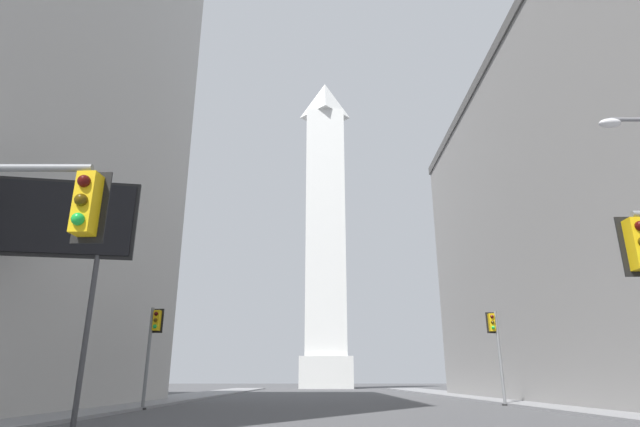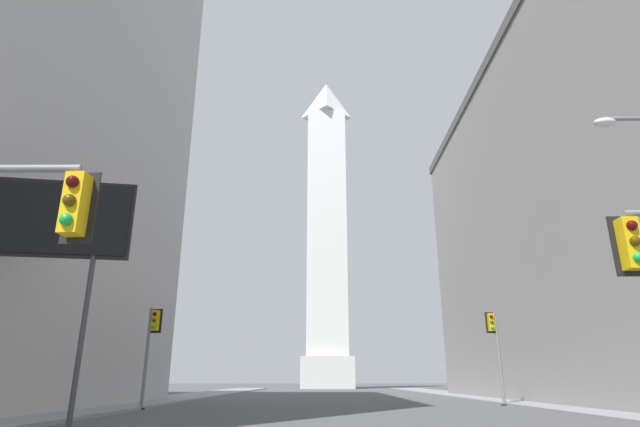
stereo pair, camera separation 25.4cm
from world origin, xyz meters
The scene contains 6 objects.
sidewalk_left centered at (-12.78, 33.16, 0.07)m, with size 5.00×110.54×0.15m, color gray.
sidewalk_right centered at (12.78, 33.16, 0.07)m, with size 5.00×110.54×0.15m, color gray.
obelisk centered at (0.00, 92.12, 29.45)m, with size 9.26×9.26×61.50m.
traffic_light_mid_left centered at (-10.21, 27.72, 3.51)m, with size 0.80×0.52×5.31m.
traffic_light_mid_right centered at (10.08, 32.10, 3.74)m, with size 0.78×0.50×5.67m.
billboard_sign centered at (-11.20, 16.26, 6.71)m, with size 7.12×1.43×8.34m.
Camera 2 is at (-0.79, -0.27, 1.51)m, focal length 28.00 mm.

